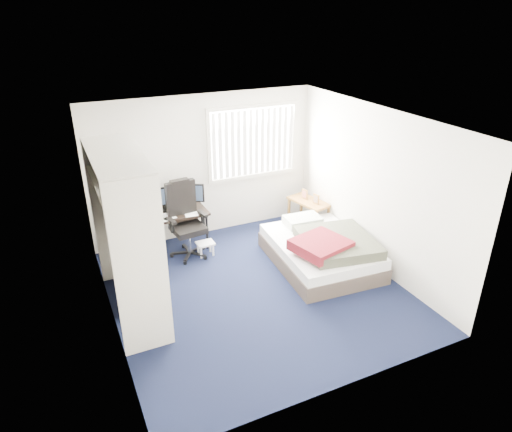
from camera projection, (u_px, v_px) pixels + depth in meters
The scene contains 10 objects.
ground at pixel (256, 289), 6.70m from camera, with size 4.20×4.20×0.00m, color black.
room_shell at pixel (256, 194), 6.07m from camera, with size 4.20×4.20×4.20m.
window_assembly at pixel (253, 142), 8.05m from camera, with size 1.72×0.09×1.32m.
closet at pixel (126, 220), 5.71m from camera, with size 0.64×1.84×2.22m.
desk at pixel (164, 211), 7.52m from camera, with size 1.40×0.66×1.14m.
office_chair at pixel (186, 227), 7.48m from camera, with size 0.66×0.66×1.27m.
footstool at pixel (205, 245), 7.55m from camera, with size 0.29×0.23×0.23m.
nightstand at pixel (309, 204), 8.36m from camera, with size 0.56×0.86×0.73m.
bed at pixel (322, 250), 7.24m from camera, with size 1.53×1.97×0.62m.
pine_box at pixel (140, 302), 6.17m from camera, with size 0.39×0.29×0.29m, color #A58452.
Camera 1 is at (-2.38, -5.09, 3.81)m, focal length 32.00 mm.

